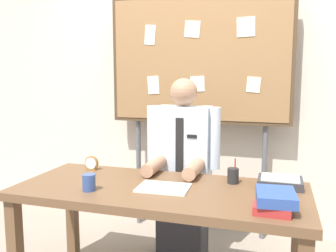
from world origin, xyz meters
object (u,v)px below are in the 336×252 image
Objects in this scene: open_notebook at (163,188)px; book_stack at (274,200)px; desk_clock at (92,164)px; pen_holder at (233,176)px; paper_tray at (280,182)px; bulletin_board at (198,62)px; person at (183,177)px; coffee_mug at (89,183)px; desk at (160,201)px.

book_stack is at bearing -14.27° from open_notebook.
desk_clock is (-0.62, 0.26, 0.04)m from open_notebook.
paper_tray is at bearing 3.39° from pen_holder.
bulletin_board is at bearing 53.12° from desk_clock.
desk_clock is at bearing 179.40° from paper_tray.
person reaches higher than coffee_mug.
bulletin_board reaches higher than book_stack.
coffee_mug is (-0.37, -0.73, 0.14)m from person.
coffee_mug is 0.61× the size of pen_holder.
pen_holder reaches higher than paper_tray.
coffee_mug is (0.22, -0.43, 0.00)m from desk_clock.
book_stack reaches higher than open_notebook.
person is 0.57m from open_notebook.
paper_tray is at bearing 86.19° from book_stack.
pen_holder is (0.38, 0.23, 0.04)m from open_notebook.
open_notebook is at bearing -148.34° from pen_holder.
pen_holder is at bearing -1.72° from desk_clock.
coffee_mug is 0.38× the size of paper_tray.
open_notebook is at bearing 21.86° from coffee_mug.
book_stack is 0.47m from pen_holder.
pen_holder is (0.41, 0.21, 0.13)m from desk.
bulletin_board reaches higher than desk_clock.
desk_clock is at bearing -126.88° from bulletin_board.
pen_holder is (0.41, -0.82, -0.73)m from bulletin_board.
pen_holder is (-0.25, 0.39, -0.00)m from book_stack.
paper_tray is at bearing 21.21° from coffee_mug.
book_stack is at bearing -61.46° from bulletin_board.
desk_clock is 1.00m from pen_holder.
paper_tray is (0.69, -0.81, -0.75)m from bulletin_board.
person is 0.99m from book_stack.
bulletin_board is 1.23m from desk_clock.
bulletin_board is 1.30m from paper_tray.
desk_clock is 1.28m from paper_tray.
pen_holder is 0.28m from paper_tray.
bulletin_board is 1.17m from pen_holder.
paper_tray is (1.06, 0.41, -0.02)m from coffee_mug.
coffee_mug is 0.88m from pen_holder.
desk_clock is at bearing 117.34° from coffee_mug.
book_stack is 0.87× the size of open_notebook.
desk is at bearing -152.37° from pen_holder.
book_stack is at bearing -15.28° from desk.
book_stack and coffee_mug have the same top height.
open_notebook is (0.03, -0.56, 0.09)m from person.
desk_clock is (-0.59, -0.79, -0.73)m from bulletin_board.
desk is at bearing -22.36° from desk_clock.
desk_clock is (-0.59, 0.24, 0.13)m from desk.
book_stack is at bearing -93.81° from paper_tray.
coffee_mug is (-1.04, -0.00, 0.00)m from book_stack.
paper_tray is (0.28, 0.02, -0.02)m from pen_holder.
desk is 6.65× the size of book_stack.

